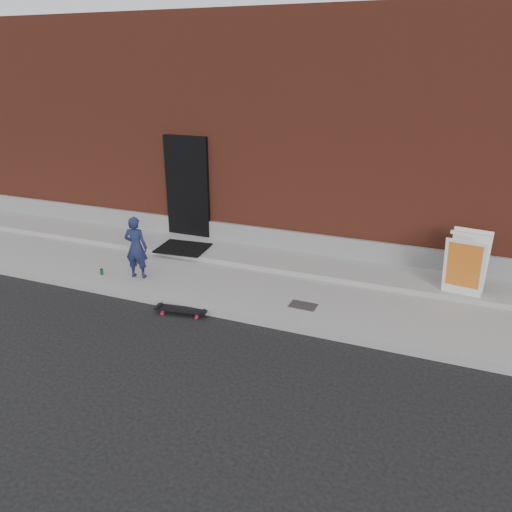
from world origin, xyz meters
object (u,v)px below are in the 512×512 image
at_px(skateboard, 181,310).
at_px(soda_can, 102,272).
at_px(pizza_sign, 466,263).
at_px(child, 136,247).

xyz_separation_m(skateboard, soda_can, (-2.11, 0.60, 0.13)).
bearing_deg(soda_can, pizza_sign, 13.41).
bearing_deg(skateboard, pizza_sign, 26.14).
relative_size(pizza_sign, soda_can, 9.14).
distance_m(skateboard, soda_can, 2.20).
bearing_deg(skateboard, child, 150.45).
height_order(child, pizza_sign, child).
bearing_deg(soda_can, child, 14.23).
distance_m(child, skateboard, 1.73).
bearing_deg(skateboard, soda_can, 164.03).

